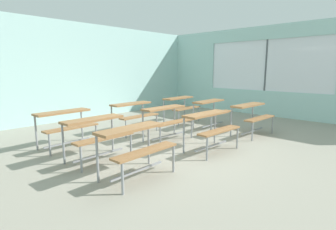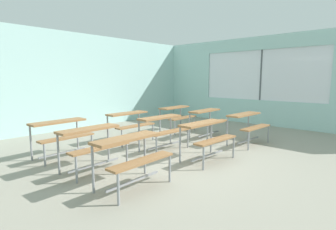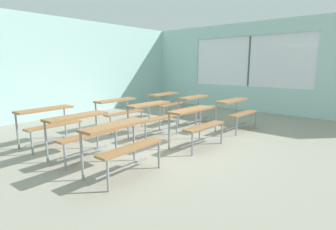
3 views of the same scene
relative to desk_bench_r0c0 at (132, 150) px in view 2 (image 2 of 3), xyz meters
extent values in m
cube|color=gray|center=(1.44, 0.40, -0.59)|extent=(10.00, 9.00, 0.05)
cube|color=#A8D1CC|center=(1.44, 4.90, 0.94)|extent=(10.00, 0.12, 3.00)
cube|color=#A8D1CC|center=(6.44, 0.40, -0.14)|extent=(0.12, 9.00, 0.85)
cube|color=#A8D1CC|center=(6.44, 0.40, 2.21)|extent=(0.12, 9.00, 0.45)
cube|color=#A8D1CC|center=(6.44, 3.95, 1.14)|extent=(0.12, 1.90, 1.70)
cube|color=white|center=(6.44, 0.90, 1.14)|extent=(0.02, 4.20, 1.70)
cube|color=#4C5156|center=(6.44, 0.90, 1.14)|extent=(0.06, 0.05, 1.70)
cube|color=olive|center=(0.00, 0.11, 0.16)|extent=(1.11, 0.36, 0.04)
cube|color=olive|center=(0.01, -0.21, -0.12)|extent=(1.11, 0.26, 0.03)
cylinder|color=gray|center=(-0.51, 0.23, -0.20)|extent=(0.04, 0.04, 0.72)
cylinder|color=gray|center=(0.49, 0.27, -0.20)|extent=(0.04, 0.04, 0.72)
cylinder|color=gray|center=(-0.49, -0.32, -0.34)|extent=(0.04, 0.04, 0.44)
cylinder|color=gray|center=(0.51, -0.28, -0.34)|extent=(0.04, 0.04, 0.44)
cube|color=gray|center=(0.00, -0.03, -0.46)|extent=(1.00, 0.07, 0.03)
cube|color=olive|center=(1.82, 0.04, 0.16)|extent=(1.11, 0.36, 0.04)
cube|color=olive|center=(1.81, -0.28, -0.12)|extent=(1.11, 0.26, 0.03)
cylinder|color=gray|center=(1.32, 0.19, -0.20)|extent=(0.04, 0.04, 0.72)
cylinder|color=gray|center=(2.32, 0.16, -0.20)|extent=(0.04, 0.04, 0.72)
cylinder|color=gray|center=(1.30, -0.36, -0.34)|extent=(0.04, 0.04, 0.44)
cylinder|color=gray|center=(2.30, -0.39, -0.34)|extent=(0.04, 0.04, 0.44)
cube|color=gray|center=(1.81, -0.10, -0.46)|extent=(1.00, 0.06, 0.03)
cube|color=olive|center=(3.55, 0.03, 0.16)|extent=(1.11, 0.37, 0.04)
cube|color=olive|center=(3.54, -0.29, -0.12)|extent=(1.11, 0.27, 0.03)
cylinder|color=gray|center=(3.06, 0.19, -0.20)|extent=(0.04, 0.04, 0.72)
cylinder|color=gray|center=(4.06, 0.15, -0.20)|extent=(0.04, 0.04, 0.72)
cylinder|color=gray|center=(3.04, -0.36, -0.34)|extent=(0.04, 0.04, 0.44)
cylinder|color=gray|center=(4.04, -0.40, -0.34)|extent=(0.04, 0.04, 0.44)
cube|color=gray|center=(3.55, -0.11, -0.46)|extent=(1.00, 0.07, 0.03)
cube|color=olive|center=(-0.01, 1.16, 0.16)|extent=(1.11, 0.36, 0.04)
cube|color=olive|center=(0.00, 0.84, -0.12)|extent=(1.11, 0.26, 0.03)
cylinder|color=gray|center=(-0.51, 1.28, -0.20)|extent=(0.04, 0.04, 0.72)
cylinder|color=gray|center=(0.49, 1.32, -0.20)|extent=(0.04, 0.04, 0.72)
cylinder|color=gray|center=(-0.49, 0.74, -0.34)|extent=(0.04, 0.04, 0.44)
cylinder|color=gray|center=(0.51, 0.77, -0.34)|extent=(0.04, 0.04, 0.44)
cube|color=gray|center=(0.00, 1.02, -0.46)|extent=(1.00, 0.06, 0.03)
cube|color=olive|center=(1.80, 1.20, 0.16)|extent=(1.11, 0.34, 0.04)
cube|color=olive|center=(1.80, 0.88, -0.12)|extent=(1.10, 0.24, 0.03)
cylinder|color=gray|center=(1.31, 1.35, -0.20)|extent=(0.04, 0.04, 0.72)
cylinder|color=gray|center=(2.31, 1.33, -0.20)|extent=(0.04, 0.04, 0.72)
cylinder|color=gray|center=(1.30, 0.80, -0.34)|extent=(0.04, 0.04, 0.44)
cylinder|color=gray|center=(2.30, 0.78, -0.34)|extent=(0.04, 0.04, 0.44)
cube|color=gray|center=(1.80, 1.06, -0.46)|extent=(1.00, 0.05, 0.03)
cube|color=olive|center=(3.51, 1.16, 0.16)|extent=(1.11, 0.36, 0.04)
cube|color=olive|center=(3.52, 0.84, -0.12)|extent=(1.11, 0.26, 0.03)
cylinder|color=gray|center=(3.01, 1.28, -0.20)|extent=(0.04, 0.04, 0.72)
cylinder|color=gray|center=(4.01, 1.32, -0.20)|extent=(0.04, 0.04, 0.72)
cylinder|color=gray|center=(3.02, 0.73, -0.34)|extent=(0.04, 0.04, 0.44)
cylinder|color=gray|center=(4.02, 0.77, -0.34)|extent=(0.04, 0.04, 0.44)
cube|color=gray|center=(3.52, 1.02, -0.46)|extent=(1.00, 0.07, 0.03)
cube|color=olive|center=(-0.03, 2.30, 0.16)|extent=(1.11, 0.37, 0.04)
cube|color=olive|center=(-0.01, 1.98, -0.12)|extent=(1.11, 0.27, 0.03)
cylinder|color=gray|center=(-0.53, 2.42, -0.20)|extent=(0.04, 0.04, 0.72)
cylinder|color=gray|center=(0.46, 2.47, -0.20)|extent=(0.04, 0.04, 0.72)
cylinder|color=gray|center=(-0.51, 1.87, -0.34)|extent=(0.04, 0.04, 0.44)
cylinder|color=gray|center=(0.49, 1.92, -0.34)|extent=(0.04, 0.04, 0.44)
cube|color=gray|center=(-0.02, 2.16, -0.46)|extent=(1.00, 0.08, 0.03)
cube|color=olive|center=(1.74, 2.29, 0.16)|extent=(1.10, 0.33, 0.04)
cube|color=olive|center=(1.74, 1.97, -0.12)|extent=(1.10, 0.23, 0.03)
cylinder|color=gray|center=(1.24, 2.43, -0.20)|extent=(0.04, 0.04, 0.72)
cylinder|color=gray|center=(2.24, 2.43, -0.20)|extent=(0.04, 0.04, 0.72)
cylinder|color=gray|center=(1.24, 1.88, -0.34)|extent=(0.04, 0.04, 0.44)
cylinder|color=gray|center=(2.24, 1.88, -0.34)|extent=(0.04, 0.04, 0.44)
cube|color=gray|center=(1.74, 2.15, -0.46)|extent=(1.00, 0.04, 0.03)
cube|color=olive|center=(3.54, 2.29, 0.16)|extent=(1.11, 0.38, 0.04)
cube|color=olive|center=(3.56, 1.97, -0.12)|extent=(1.11, 0.28, 0.03)
cylinder|color=gray|center=(3.03, 2.41, -0.20)|extent=(0.04, 0.04, 0.72)
cylinder|color=gray|center=(4.03, 2.46, -0.20)|extent=(0.04, 0.04, 0.72)
cylinder|color=gray|center=(3.06, 1.86, -0.34)|extent=(0.04, 0.04, 0.44)
cylinder|color=gray|center=(4.06, 1.91, -0.34)|extent=(0.04, 0.04, 0.44)
cube|color=gray|center=(3.55, 2.15, -0.46)|extent=(1.00, 0.08, 0.03)
camera|label=1|loc=(-2.36, -2.90, 1.04)|focal=28.00mm
camera|label=2|loc=(-2.36, -2.90, 1.04)|focal=28.00mm
camera|label=3|loc=(-2.36, -2.90, 1.04)|focal=28.00mm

